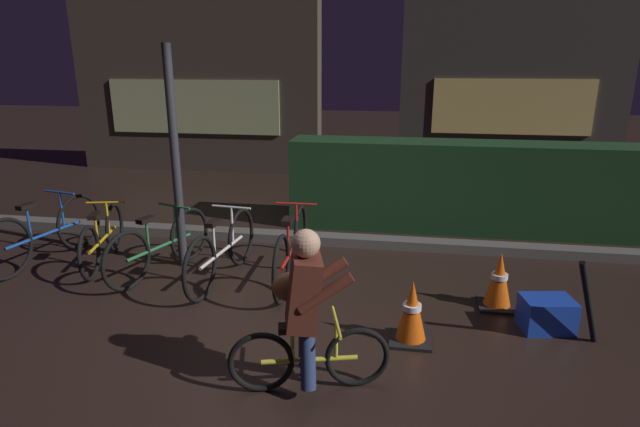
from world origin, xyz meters
TOP-DOWN VIEW (x-y plane):
  - ground_plane at (0.00, 0.00)m, footprint 40.00×40.00m
  - sidewalk_curb at (0.00, 2.20)m, footprint 12.00×0.24m
  - hedge_row at (1.80, 3.10)m, footprint 4.80×0.70m
  - storefront_left at (-3.40, 6.50)m, footprint 5.24×0.54m
  - storefront_right at (3.08, 7.20)m, footprint 4.47×0.54m
  - street_post at (-1.54, 1.20)m, footprint 0.10×0.10m
  - parked_bike_leftmost at (-3.17, 1.02)m, footprint 0.48×1.73m
  - parked_bike_left_mid at (-2.47, 1.09)m, footprint 0.48×1.48m
  - parked_bike_center_left at (-1.67, 0.92)m, footprint 0.58×1.54m
  - parked_bike_center_right at (-0.92, 0.86)m, footprint 0.46×1.68m
  - parked_bike_right_mid at (-0.17, 0.98)m, footprint 0.46×1.76m
  - traffic_cone_near at (1.11, -0.10)m, footprint 0.36×0.36m
  - traffic_cone_far at (1.95, 0.69)m, footprint 0.36×0.36m
  - blue_crate at (2.31, 0.30)m, footprint 0.49×0.39m
  - cyclist at (0.34, -0.89)m, footprint 1.16×0.50m
  - closed_umbrella at (2.55, 0.05)m, footprint 0.33×0.26m

SIDE VIEW (x-z plane):
  - ground_plane at x=0.00m, z-range 0.00..0.00m
  - sidewalk_curb at x=0.00m, z-range 0.00..0.12m
  - blue_crate at x=2.31m, z-range 0.00..0.30m
  - traffic_cone_near at x=1.11m, z-range -0.01..0.55m
  - traffic_cone_far at x=1.95m, z-range -0.01..0.56m
  - parked_bike_left_mid at x=-2.47m, z-range -0.03..0.67m
  - parked_bike_center_left at x=-1.67m, z-range -0.03..0.71m
  - parked_bike_center_right at x=-0.92m, z-range -0.04..0.74m
  - parked_bike_right_mid at x=-0.17m, z-range -0.04..0.77m
  - parked_bike_leftmost at x=-3.17m, z-range -0.04..0.77m
  - closed_umbrella at x=2.55m, z-range 0.00..0.80m
  - hedge_row at x=1.80m, z-range 0.00..1.25m
  - cyclist at x=0.34m, z-range 0.01..1.25m
  - street_post at x=-1.54m, z-range 0.00..2.51m
  - storefront_left at x=-3.40m, z-range -0.01..3.90m
  - storefront_right at x=3.08m, z-range -0.01..4.09m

